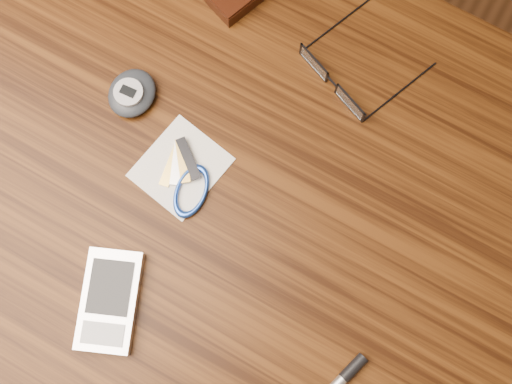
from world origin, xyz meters
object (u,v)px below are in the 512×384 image
pda_phone (110,300)px  desk (213,204)px  eyeglasses (336,80)px  pedometer (132,93)px  notepad_keys (186,179)px

pda_phone → desk: bearing=80.9°
eyeglasses → pedometer: same height
desk → notepad_keys: bearing=-168.2°
pda_phone → notepad_keys: (0.00, 0.16, -0.00)m
desk → pedometer: 0.18m
eyeglasses → pedometer: 0.24m
pedometer → notepad_keys: (0.11, -0.06, -0.01)m
eyeglasses → pda_phone: bearing=-105.5°
eyeglasses → pda_phone: size_ratio=1.21×
eyeglasses → pedometer: size_ratio=2.29×
desk → notepad_keys: size_ratio=9.06×
notepad_keys → pedometer: bearing=152.1°
eyeglasses → pda_phone: (-0.10, -0.35, -0.00)m
desk → pedometer: bearing=158.5°
desk → notepad_keys: (-0.02, -0.01, 0.11)m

